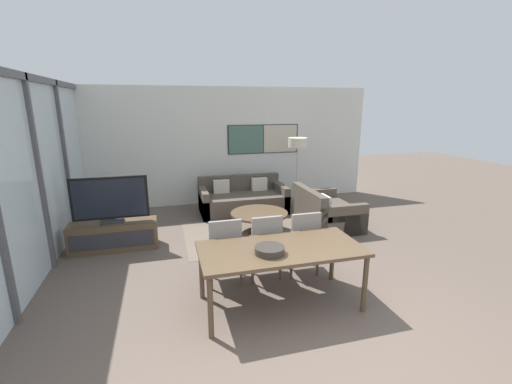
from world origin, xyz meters
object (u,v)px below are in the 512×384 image
(dining_chair_right, at_px, (302,240))
(tv_console, at_px, (114,236))
(coffee_table, at_px, (259,217))
(dining_chair_left, at_px, (224,248))
(dining_chair_centre, at_px, (264,244))
(television, at_px, (110,200))
(sofa_side, at_px, (324,213))
(sofa_main, at_px, (242,200))
(dining_table, at_px, (281,253))
(floor_lamp, at_px, (298,146))
(fruit_bowl, at_px, (270,250))

(dining_chair_right, bearing_deg, tv_console, 148.87)
(tv_console, xyz_separation_m, coffee_table, (2.57, 0.09, 0.07))
(dining_chair_left, relative_size, dining_chair_centre, 1.00)
(television, height_order, coffee_table, television)
(sofa_side, bearing_deg, dining_chair_centre, 134.77)
(sofa_main, distance_m, dining_chair_centre, 3.20)
(dining_table, xyz_separation_m, floor_lamp, (1.73, 3.82, 0.76))
(coffee_table, height_order, fruit_bowl, fruit_bowl)
(fruit_bowl, distance_m, floor_lamp, 4.43)
(coffee_table, bearing_deg, dining_chair_left, -119.57)
(dining_chair_left, xyz_separation_m, dining_chair_right, (1.12, -0.00, 0.00))
(television, height_order, dining_chair_centre, television)
(dining_chair_left, relative_size, dining_chair_right, 1.00)
(dining_chair_right, distance_m, fruit_bowl, 1.13)
(tv_console, bearing_deg, sofa_side, 1.77)
(dining_chair_centre, distance_m, dining_chair_right, 0.56)
(coffee_table, distance_m, dining_chair_right, 1.75)
(television, relative_size, dining_chair_right, 1.26)
(sofa_side, height_order, floor_lamp, floor_lamp)
(television, bearing_deg, sofa_side, 1.76)
(television, relative_size, sofa_side, 0.86)
(dining_chair_left, distance_m, fruit_bowl, 0.93)
(sofa_main, bearing_deg, coffee_table, -90.00)
(tv_console, relative_size, dining_chair_centre, 1.48)
(sofa_side, bearing_deg, coffee_table, 91.44)
(sofa_side, bearing_deg, dining_chair_right, 145.42)
(dining_chair_left, bearing_deg, tv_console, 134.25)
(dining_table, height_order, dining_chair_right, dining_chair_right)
(sofa_main, bearing_deg, tv_console, -149.42)
(television, relative_size, dining_chair_centre, 1.26)
(sofa_side, bearing_deg, tv_console, 91.77)
(sofa_side, height_order, dining_chair_right, dining_chair_right)
(coffee_table, distance_m, floor_lamp, 2.24)
(coffee_table, height_order, floor_lamp, floor_lamp)
(television, relative_size, floor_lamp, 0.73)
(tv_console, xyz_separation_m, fruit_bowl, (1.98, -2.44, 0.56))
(sofa_side, bearing_deg, fruit_bowl, 142.61)
(fruit_bowl, bearing_deg, sofa_main, 81.40)
(television, distance_m, dining_chair_right, 3.19)
(sofa_side, distance_m, dining_chair_centre, 2.52)
(dining_chair_right, height_order, floor_lamp, floor_lamp)
(coffee_table, relative_size, dining_table, 0.56)
(television, height_order, dining_chair_right, television)
(fruit_bowl, bearing_deg, dining_table, 34.60)
(dining_chair_right, bearing_deg, sofa_side, 55.42)
(dining_chair_left, bearing_deg, coffee_table, 60.43)
(television, distance_m, sofa_main, 3.05)
(tv_console, bearing_deg, fruit_bowl, -51.00)
(sofa_main, bearing_deg, fruit_bowl, -98.60)
(television, xyz_separation_m, sofa_main, (2.57, 1.52, -0.60))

